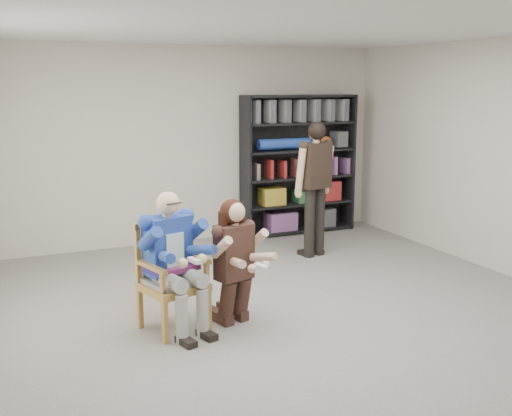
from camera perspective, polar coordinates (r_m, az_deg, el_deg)
name	(u,v)px	position (r m, az deg, el deg)	size (l,w,h in m)	color
room_shell	(303,181)	(5.45, 4.49, 2.60)	(6.00, 7.00, 2.80)	beige
floor	(301,325)	(5.84, 4.26, -11.09)	(6.00, 7.00, 0.01)	slate
armchair	(173,277)	(5.62, -7.90, -6.56)	(0.59, 0.57, 1.02)	#AA8342
seated_man	(173,262)	(5.58, -7.94, -5.08)	(0.57, 0.79, 1.32)	navy
kneeling_woman	(236,263)	(5.66, -1.92, -5.29)	(0.51, 0.81, 1.21)	#33201A
bookshelf	(299,165)	(9.16, 4.09, 4.12)	(1.80, 0.38, 2.10)	black
standing_man	(315,190)	(7.89, 5.65, 1.68)	(0.55, 0.31, 1.78)	black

